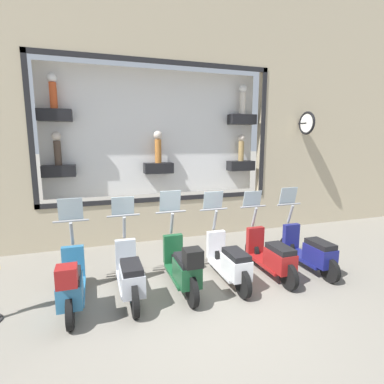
% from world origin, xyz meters
% --- Properties ---
extents(ground_plane, '(120.00, 120.00, 0.00)m').
position_xyz_m(ground_plane, '(0.00, 0.00, 0.00)').
color(ground_plane, gray).
extents(building_facade, '(1.25, 36.00, 9.60)m').
position_xyz_m(building_facade, '(3.60, -0.00, 4.91)').
color(building_facade, tan).
rests_on(building_facade, ground_plane).
extents(scooter_navy_0, '(1.79, 0.61, 1.62)m').
position_xyz_m(scooter_navy_0, '(0.56, -2.48, 0.42)').
color(scooter_navy_0, black).
rests_on(scooter_navy_0, ground_plane).
extents(scooter_red_1, '(1.80, 0.60, 1.59)m').
position_xyz_m(scooter_red_1, '(0.56, -1.56, 0.42)').
color(scooter_red_1, black).
rests_on(scooter_red_1, ground_plane).
extents(scooter_white_2, '(1.80, 0.60, 1.63)m').
position_xyz_m(scooter_white_2, '(0.56, -0.64, 0.43)').
color(scooter_white_2, black).
rests_on(scooter_white_2, ground_plane).
extents(scooter_green_3, '(1.81, 0.60, 1.69)m').
position_xyz_m(scooter_green_3, '(0.51, 0.27, 0.48)').
color(scooter_green_3, black).
rests_on(scooter_green_3, ground_plane).
extents(scooter_silver_4, '(1.81, 0.60, 1.62)m').
position_xyz_m(scooter_silver_4, '(0.56, 1.19, 0.44)').
color(scooter_silver_4, black).
rests_on(scooter_silver_4, ground_plane).
extents(scooter_teal_5, '(1.79, 0.61, 1.66)m').
position_xyz_m(scooter_teal_5, '(0.50, 2.10, 0.47)').
color(scooter_teal_5, black).
rests_on(scooter_teal_5, ground_plane).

